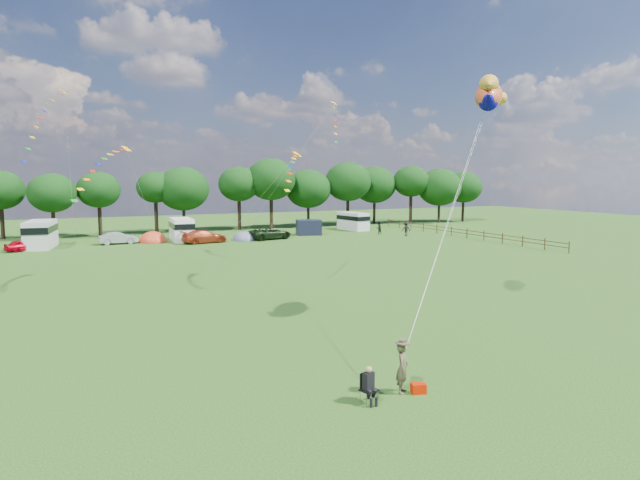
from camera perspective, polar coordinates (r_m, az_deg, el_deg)
name	(u,v)px	position (r m, az deg, el deg)	size (l,w,h in m)	color
ground_plane	(399,351)	(23.90, 8.38, -11.62)	(180.00, 180.00, 0.00)	black
tree_line	(210,186)	(76.00, -11.64, 5.69)	(102.98, 10.98, 10.27)	black
fence	(459,231)	(69.90, 14.61, 0.89)	(0.12, 33.12, 1.20)	#472D19
car_a	(24,245)	(62.35, -29.05, -0.50)	(1.41, 3.59, 1.20)	#BD0012
car_b	(118,238)	(64.49, -20.72, 0.20)	(1.45, 3.89, 1.37)	gray
car_c	(205,237)	(62.73, -12.22, 0.37)	(2.10, 5.00, 1.50)	#A13719
car_d	(270,233)	(65.27, -5.37, 0.73)	(2.50, 5.52, 1.50)	black
campervan_b	(41,233)	(64.33, -27.65, 0.64)	(3.37, 6.25, 2.91)	#BCBCBF
campervan_c	(182,229)	(65.49, -14.55, 1.17)	(2.58, 5.56, 2.68)	white
campervan_d	(353,221)	(76.68, 3.55, 2.08)	(2.87, 5.39, 2.52)	silver
tent_orange	(153,242)	(65.07, -17.39, -0.21)	(3.24, 3.55, 2.54)	red
tent_greyblue	(244,240)	(64.67, -8.08, -0.01)	(2.86, 3.13, 2.13)	slate
awning_navy	(309,227)	(70.04, -1.22, 1.36)	(3.16, 2.56, 1.97)	black
kite_flyer	(402,368)	(19.32, 8.79, -13.34)	(0.65, 0.42, 1.77)	brown
camp_chair	(368,381)	(18.43, 5.15, -14.73)	(0.63, 0.65, 1.27)	#99999E
kite_bag	(418,388)	(19.60, 10.44, -15.30)	(0.49, 0.33, 0.35)	#BE1700
fish_kite	(489,95)	(29.66, 17.53, 14.53)	(3.66, 3.84, 2.25)	#E25328
streamer_kite_a	(48,113)	(44.78, -27.03, 12.00)	(3.27, 5.66, 5.79)	gold
streamer_kite_b	(106,163)	(39.74, -21.86, 7.62)	(4.30, 4.75, 3.82)	#FFAB0B
streamer_kite_c	(293,164)	(37.60, -2.86, 8.13)	(3.22, 5.01, 2.82)	#E6C900
walker_a	(379,228)	(71.13, 6.30, 1.24)	(0.77, 0.48, 1.58)	black
walker_b	(406,229)	(69.56, 9.15, 1.18)	(1.18, 0.55, 1.83)	black
streamer_kite_d	(335,114)	(50.74, 1.59, 13.26)	(2.65, 5.04, 4.27)	yellow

